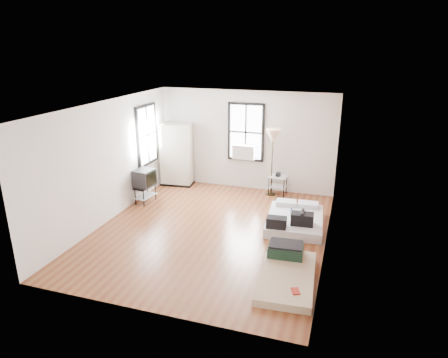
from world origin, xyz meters
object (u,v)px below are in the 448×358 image
(mattress_bare, at_px, (287,270))
(side_table, at_px, (278,180))
(wardrobe, at_px, (177,155))
(mattress_main, at_px, (294,220))
(floor_lamp, at_px, (273,139))
(tv_stand, at_px, (145,179))

(mattress_bare, distance_m, side_table, 4.15)
(mattress_bare, relative_size, wardrobe, 1.02)
(mattress_main, height_order, wardrobe, wardrobe)
(wardrobe, height_order, side_table, wardrobe)
(side_table, relative_size, floor_lamp, 0.34)
(floor_lamp, bearing_deg, wardrobe, 180.00)
(floor_lamp, bearing_deg, side_table, 22.06)
(wardrobe, relative_size, side_table, 2.87)
(side_table, bearing_deg, mattress_bare, -77.18)
(mattress_main, xyz_separation_m, mattress_bare, (0.17, -2.15, -0.03))
(floor_lamp, relative_size, tv_stand, 2.06)
(mattress_bare, bearing_deg, side_table, 99.28)
(mattress_main, xyz_separation_m, floor_lamp, (-0.92, 1.81, 1.45))
(mattress_main, relative_size, floor_lamp, 0.96)
(wardrobe, xyz_separation_m, tv_stand, (-0.21, -1.56, -0.26))
(tv_stand, bearing_deg, floor_lamp, 34.68)
(mattress_main, relative_size, wardrobe, 0.98)
(mattress_main, bearing_deg, tv_stand, 172.21)
(tv_stand, bearing_deg, side_table, 34.41)
(mattress_main, xyz_separation_m, side_table, (-0.75, 1.88, 0.27))
(side_table, bearing_deg, tv_stand, -153.05)
(tv_stand, bearing_deg, mattress_main, 3.87)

